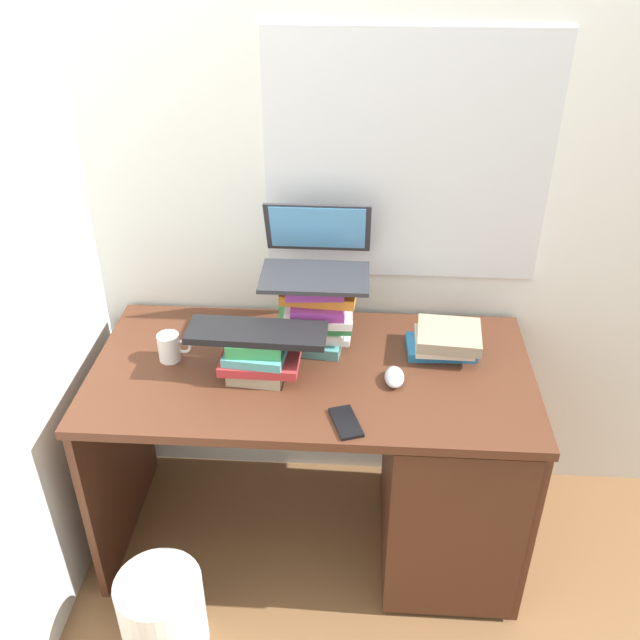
{
  "coord_description": "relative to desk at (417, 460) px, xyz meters",
  "views": [
    {
      "loc": [
        0.14,
        -1.8,
        2.06
      ],
      "look_at": [
        0.03,
        -0.0,
        0.93
      ],
      "focal_mm": 39.86,
      "sensor_mm": 36.0,
      "label": 1
    }
  ],
  "objects": [
    {
      "name": "wall_left",
      "position": [
        -1.15,
        0.03,
        0.89
      ],
      "size": [
        0.05,
        6.0,
        2.6
      ],
      "primitive_type": "cube",
      "color": "silver",
      "rests_on": "ground"
    },
    {
      "name": "book_stack_side",
      "position": [
        0.07,
        0.14,
        0.39
      ],
      "size": [
        0.24,
        0.2,
        0.09
      ],
      "color": "#2672B2",
      "rests_on": "desk"
    },
    {
      "name": "computer_mouse",
      "position": [
        -0.1,
        -0.03,
        0.36
      ],
      "size": [
        0.06,
        0.1,
        0.04
      ],
      "primitive_type": "ellipsoid",
      "color": "#A5A8AD",
      "rests_on": "desk"
    },
    {
      "name": "book_stack_keyboard_riser",
      "position": [
        -0.51,
        -0.01,
        0.41
      ],
      "size": [
        0.24,
        0.19,
        0.14
      ],
      "color": "gray",
      "rests_on": "desk"
    },
    {
      "name": "book_stack_tall",
      "position": [
        -0.34,
        0.17,
        0.46
      ],
      "size": [
        0.26,
        0.21,
        0.24
      ],
      "color": "teal",
      "rests_on": "desk"
    },
    {
      "name": "cell_phone",
      "position": [
        -0.24,
        -0.23,
        0.35
      ],
      "size": [
        0.11,
        0.15,
        0.01
      ],
      "primitive_type": "cube",
      "rotation": [
        0.0,
        0.0,
        0.33
      ],
      "color": "black",
      "rests_on": "desk"
    },
    {
      "name": "ground_plane",
      "position": [
        -0.35,
        0.03,
        -0.41
      ],
      "size": [
        6.0,
        6.0,
        0.0
      ],
      "primitive_type": "plane",
      "color": "brown"
    },
    {
      "name": "keyboard",
      "position": [
        -0.51,
        -0.01,
        0.49
      ],
      "size": [
        0.42,
        0.15,
        0.02
      ],
      "primitive_type": "cube",
      "rotation": [
        0.0,
        0.0,
        -0.03
      ],
      "color": "black",
      "rests_on": "book_stack_keyboard_riser"
    },
    {
      "name": "wastebasket",
      "position": [
        -0.78,
        -0.44,
        -0.27
      ],
      "size": [
        0.26,
        0.26,
        0.28
      ],
      "primitive_type": "cylinder",
      "color": "silver",
      "rests_on": "ground"
    },
    {
      "name": "desk",
      "position": [
        0.0,
        0.0,
        0.0
      ],
      "size": [
        1.38,
        0.69,
        0.75
      ],
      "color": "#4C2819",
      "rests_on": "ground"
    },
    {
      "name": "wall_back",
      "position": [
        -0.35,
        0.42,
        0.89
      ],
      "size": [
        6.0,
        0.06,
        2.6
      ],
      "color": "silver",
      "rests_on": "ground"
    },
    {
      "name": "laptop",
      "position": [
        -0.35,
        0.23,
        0.63
      ],
      "size": [
        0.34,
        0.29,
        0.21
      ],
      "color": "#2D2D33",
      "rests_on": "book_stack_tall"
    },
    {
      "name": "mug",
      "position": [
        -0.8,
        0.05,
        0.39
      ],
      "size": [
        0.11,
        0.07,
        0.09
      ],
      "color": "white",
      "rests_on": "desk"
    }
  ]
}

